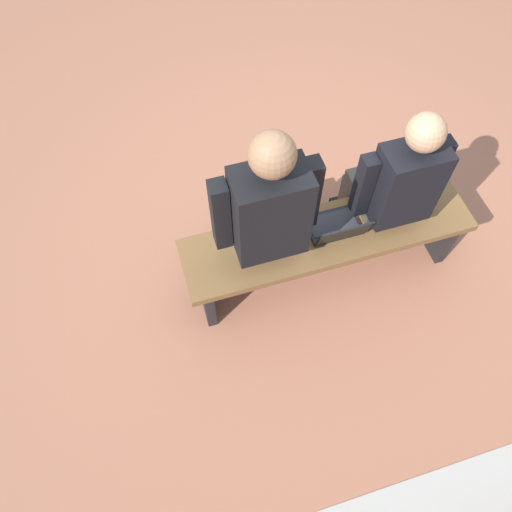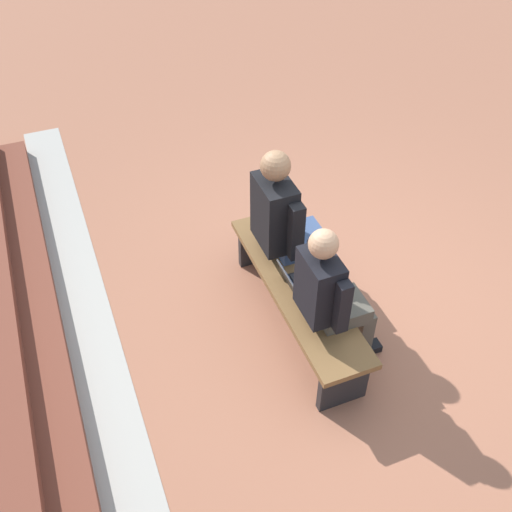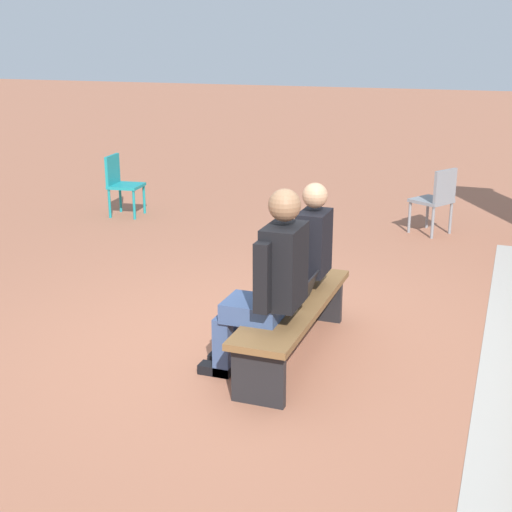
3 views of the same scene
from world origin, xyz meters
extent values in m
plane|color=#9E6047|center=(0.00, 0.00, 0.00)|extent=(60.00, 60.00, 0.00)
cube|color=#A8A399|center=(0.03, 1.92, 0.00)|extent=(7.60, 0.40, 0.01)
cube|color=brown|center=(0.03, 0.35, 0.42)|extent=(1.80, 0.44, 0.05)
cube|color=black|center=(-0.77, 0.35, 0.20)|extent=(0.06, 0.37, 0.40)
cube|color=black|center=(0.83, 0.35, 0.20)|extent=(0.06, 0.37, 0.40)
cube|color=#4C473D|center=(-0.36, 0.18, 0.50)|extent=(0.31, 0.36, 0.13)
cube|color=#4C473D|center=(-0.44, 0.00, 0.23)|extent=(0.10, 0.11, 0.45)
cube|color=black|center=(-0.44, -0.05, 0.03)|extent=(0.10, 0.22, 0.06)
cube|color=#4C473D|center=(-0.28, 0.00, 0.23)|extent=(0.10, 0.11, 0.45)
cube|color=black|center=(-0.28, -0.05, 0.03)|extent=(0.10, 0.22, 0.06)
cube|color=black|center=(-0.36, 0.38, 0.82)|extent=(0.35, 0.22, 0.51)
cube|color=#195133|center=(-0.36, 0.27, 0.79)|extent=(0.05, 0.01, 0.31)
cube|color=black|center=(-0.58, 0.32, 0.81)|extent=(0.08, 0.09, 0.43)
cube|color=black|center=(-0.14, 0.32, 0.81)|extent=(0.08, 0.09, 0.43)
sphere|color=tan|center=(-0.36, 0.38, 1.21)|extent=(0.20, 0.20, 0.20)
cube|color=#384C75|center=(0.42, 0.16, 0.51)|extent=(0.35, 0.41, 0.14)
cube|color=#384C75|center=(0.33, -0.04, 0.23)|extent=(0.11, 0.12, 0.45)
cube|color=black|center=(0.33, -0.11, 0.04)|extent=(0.11, 0.25, 0.07)
cube|color=#384C75|center=(0.51, -0.04, 0.23)|extent=(0.11, 0.12, 0.45)
cube|color=black|center=(0.51, -0.11, 0.04)|extent=(0.11, 0.25, 0.07)
cube|color=black|center=(0.42, 0.39, 0.87)|extent=(0.39, 0.25, 0.57)
cube|color=black|center=(0.18, 0.31, 0.85)|extent=(0.09, 0.10, 0.49)
cube|color=black|center=(0.67, 0.31, 0.85)|extent=(0.09, 0.10, 0.49)
sphere|color=#8C6647|center=(0.42, 0.39, 1.30)|extent=(0.23, 0.23, 0.23)
cube|color=black|center=(-0.02, 0.31, 0.46)|extent=(0.32, 0.22, 0.02)
cube|color=#2D2D33|center=(-0.02, 0.30, 0.47)|extent=(0.29, 0.15, 0.00)
cube|color=black|center=(-0.02, 0.45, 0.57)|extent=(0.32, 0.07, 0.19)
cube|color=#33519E|center=(-0.02, 0.44, 0.57)|extent=(0.28, 0.06, 0.17)
cube|color=teal|center=(-3.54, -3.18, 0.42)|extent=(0.47, 0.47, 0.04)
cube|color=teal|center=(-3.52, -3.37, 0.64)|extent=(0.40, 0.09, 0.40)
cylinder|color=teal|center=(-3.38, -2.98, 0.20)|extent=(0.04, 0.04, 0.40)
cylinder|color=teal|center=(-3.74, -3.02, 0.20)|extent=(0.04, 0.04, 0.40)
cylinder|color=teal|center=(-3.34, -3.34, 0.20)|extent=(0.04, 0.04, 0.40)
cylinder|color=teal|center=(-3.70, -3.38, 0.20)|extent=(0.04, 0.04, 0.40)
cube|color=gray|center=(-4.05, 0.89, 0.42)|extent=(0.58, 0.58, 0.04)
cube|color=gray|center=(-3.95, 1.05, 0.64)|extent=(0.36, 0.24, 0.40)
cylinder|color=gray|center=(-4.30, 0.82, 0.20)|extent=(0.04, 0.04, 0.40)
cylinder|color=gray|center=(-3.99, 0.64, 0.20)|extent=(0.04, 0.04, 0.40)
cylinder|color=gray|center=(-4.11, 1.13, 0.20)|extent=(0.04, 0.04, 0.40)
cylinder|color=gray|center=(-3.80, 0.95, 0.20)|extent=(0.04, 0.04, 0.40)
camera|label=1|loc=(0.93, 1.82, 2.96)|focal=35.00mm
camera|label=2|loc=(-2.83, 1.82, 3.75)|focal=42.00mm
camera|label=3|loc=(4.91, 1.82, 2.40)|focal=50.00mm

